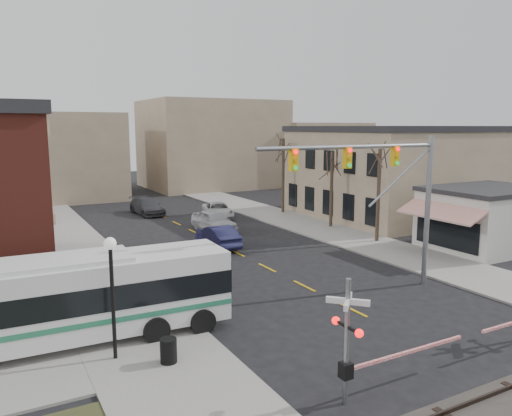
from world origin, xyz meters
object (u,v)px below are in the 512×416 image
at_px(trash_bin, 169,351).
at_px(car_b, 218,236).
at_px(transit_bus, 63,300).
at_px(car_c, 218,210).
at_px(car_a, 214,221).
at_px(pedestrian_far, 112,281).
at_px(street_lamp, 111,273).
at_px(pedestrian_near, 139,303).
at_px(rr_crossing_west, 358,341).
at_px(car_d, 147,206).
at_px(traffic_signal_mast, 388,181).

relative_size(trash_bin, car_b, 0.18).
distance_m(transit_bus, car_b, 16.81).
bearing_deg(transit_bus, car_c, 53.39).
distance_m(car_a, pedestrian_far, 16.89).
xyz_separation_m(transit_bus, car_c, (16.55, 22.28, -1.14)).
relative_size(transit_bus, street_lamp, 2.89).
relative_size(car_a, pedestrian_near, 2.71).
height_order(rr_crossing_west, car_c, rr_crossing_west).
height_order(car_d, pedestrian_near, pedestrian_near).
distance_m(transit_bus, car_a, 22.02).
height_order(traffic_signal_mast, pedestrian_near, traffic_signal_mast).
xyz_separation_m(rr_crossing_west, car_d, (4.02, 35.96, -1.19)).
bearing_deg(car_a, pedestrian_far, -136.78).
bearing_deg(car_b, trash_bin, 61.23).
bearing_deg(traffic_signal_mast, pedestrian_near, 172.59).
height_order(traffic_signal_mast, rr_crossing_west, traffic_signal_mast).
bearing_deg(transit_bus, pedestrian_far, 57.44).
height_order(trash_bin, pedestrian_near, pedestrian_near).
bearing_deg(car_d, car_b, -92.44).
distance_m(traffic_signal_mast, car_b, 14.33).
relative_size(rr_crossing_west, car_d, 1.05).
height_order(street_lamp, car_c, street_lamp).
distance_m(rr_crossing_west, car_b, 20.88).
bearing_deg(transit_bus, trash_bin, -49.25).
relative_size(street_lamp, pedestrian_far, 2.61).
bearing_deg(pedestrian_near, transit_bus, 88.94).
relative_size(car_a, pedestrian_far, 2.92).
bearing_deg(traffic_signal_mast, car_c, 87.11).
relative_size(rr_crossing_west, trash_bin, 6.35).
distance_m(traffic_signal_mast, pedestrian_far, 14.53).
distance_m(traffic_signal_mast, street_lamp, 14.23).
bearing_deg(traffic_signal_mast, rr_crossing_west, -137.31).
distance_m(traffic_signal_mast, car_a, 18.88).
bearing_deg(street_lamp, car_d, 71.42).
height_order(transit_bus, rr_crossing_west, rr_crossing_west).
bearing_deg(car_a, pedestrian_near, -128.81).
relative_size(car_c, car_d, 0.99).
xyz_separation_m(traffic_signal_mast, rr_crossing_west, (-8.01, -7.39, -3.80)).
bearing_deg(car_b, street_lamp, 54.66).
bearing_deg(rr_crossing_west, transit_bus, 130.95).
bearing_deg(car_d, pedestrian_far, -114.56).
distance_m(rr_crossing_west, street_lamp, 8.75).
bearing_deg(car_a, rr_crossing_west, -110.00).
distance_m(rr_crossing_west, pedestrian_near, 10.00).
relative_size(street_lamp, car_b, 0.94).
relative_size(traffic_signal_mast, rr_crossing_west, 1.88).
height_order(car_b, pedestrian_far, pedestrian_far).
bearing_deg(street_lamp, pedestrian_far, 78.18).
xyz_separation_m(car_b, car_d, (-0.47, 15.60, -0.01)).
height_order(transit_bus, car_b, transit_bus).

